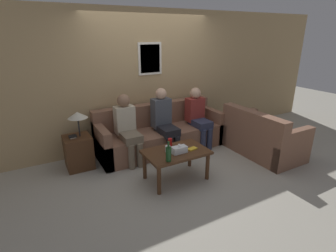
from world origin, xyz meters
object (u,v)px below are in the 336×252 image
Objects in this scene: wine_bottle at (169,154)px; drinking_glass at (168,149)px; couch_side at (261,138)px; person_left at (127,126)px; person_right at (198,115)px; person_middle at (164,120)px; couch_main at (160,134)px; coffee_table at (176,155)px.

wine_bottle is 0.31m from drinking_glass.
person_left is at bearing 66.96° from couch_side.
person_middle is at bearing 179.89° from person_right.
person_right is (0.74, -0.18, 0.33)m from couch_main.
person_right reaches higher than wine_bottle.
drinking_glass is 0.08× the size of person_middle.
person_middle is (-1.55, 0.94, 0.35)m from couch_side.
coffee_table is at bearing -67.29° from person_left.
couch_main is 1.20m from drinking_glass.
couch_main is 2.09× the size of person_left.
drinking_glass is (-0.44, -1.09, 0.22)m from couch_main.
person_right is (1.18, 0.91, 0.11)m from drinking_glass.
person_right is (0.76, -0.00, -0.02)m from person_middle.
wine_bottle reaches higher than coffee_table.
couch_side is (1.54, -1.12, 0.00)m from couch_main.
couch_main is 1.75× the size of couch_side.
wine_bottle is (-0.26, -0.23, 0.18)m from coffee_table.
couch_main is 25.76× the size of drinking_glass.
wine_bottle is (-2.12, -0.24, 0.28)m from couch_side.
coffee_table is at bearing -138.27° from person_right.
couch_main is 8.34× the size of wine_bottle.
person_left reaches higher than coffee_table.
person_right is at bearing -1.12° from person_left.
coffee_table is 0.79× the size of person_middle.
coffee_table is (-1.86, -0.01, 0.10)m from couch_side.
person_middle is at bearing 58.95° from couch_side.
person_middle is at bearing -93.60° from couch_main.
wine_bottle is at bearing -115.56° from person_middle.
person_left is at bearing 177.81° from person_middle.
couch_side is 1.85m from person_middle.
couch_main is at bearing 12.14° from person_left.
coffee_table is 1.02m from person_middle.
person_right reaches higher than couch_side.
drinking_glass is at bearing 89.19° from couch_side.
wine_bottle is 0.25× the size of person_left.
person_left is 1.02× the size of person_right.
wine_bottle is at bearing -83.04° from person_left.
person_left is at bearing 96.96° from wine_bottle.
person_middle reaches higher than drinking_glass.
person_left is (-0.41, 0.97, 0.24)m from coffee_table.
person_left is 0.97× the size of person_middle.
coffee_table is 10.06× the size of drinking_glass.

